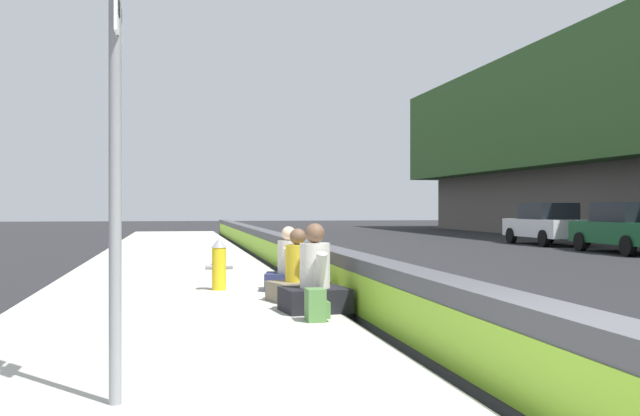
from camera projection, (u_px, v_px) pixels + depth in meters
name	position (u px, v px, depth m)	size (l,w,h in m)	color
jersey_barrier	(620.00, 396.00, 4.45)	(76.00, 0.45, 0.85)	#47474C
route_sign_post	(116.00, 113.00, 5.34)	(0.44, 0.09, 3.60)	gray
fire_hydrant	(219.00, 263.00, 12.69)	(0.26, 0.46, 0.88)	gold
seated_person_foreground	(315.00, 284.00, 10.07)	(0.83, 0.94, 1.19)	black
seated_person_middle	(298.00, 278.00, 11.20)	(0.86, 0.93, 1.09)	#706651
seated_person_rear	(289.00, 270.00, 12.67)	(0.80, 0.89, 1.08)	#23284C
backpack	(316.00, 305.00, 9.22)	(0.32, 0.28, 0.40)	#4C7A3D
parked_car_fourth	(627.00, 228.00, 24.90)	(4.54, 2.03, 1.71)	#145128
parked_car_midline	(547.00, 224.00, 30.56)	(4.50, 1.95, 1.71)	silver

